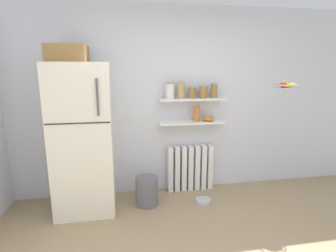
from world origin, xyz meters
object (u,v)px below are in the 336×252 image
(storage_jar_3, at_px, (203,92))
(hanging_fruit_basket, at_px, (286,85))
(storage_jar_4, at_px, (214,91))
(pet_food_bowl, at_px, (203,201))
(radiator, at_px, (190,168))
(storage_jar_0, at_px, (170,91))
(vase, at_px, (197,114))
(storage_jar_1, at_px, (181,90))
(shelf_bowl, at_px, (208,118))
(storage_jar_2, at_px, (192,92))
(trash_bin, at_px, (147,191))
(refrigerator, at_px, (83,135))

(storage_jar_3, relative_size, hanging_fruit_basket, 0.59)
(storage_jar_4, bearing_deg, pet_food_bowl, -120.55)
(radiator, height_order, storage_jar_3, storage_jar_3)
(storage_jar_0, height_order, pet_food_bowl, storage_jar_0)
(vase, height_order, hanging_fruit_basket, hanging_fruit_basket)
(radiator, bearing_deg, vase, -22.74)
(storage_jar_0, relative_size, storage_jar_1, 0.93)
(radiator, relative_size, hanging_fruit_basket, 2.24)
(storage_jar_0, bearing_deg, storage_jar_3, 0.00)
(storage_jar_1, relative_size, shelf_bowl, 1.40)
(storage_jar_3, xyz_separation_m, vase, (-0.08, -0.00, -0.31))
(storage_jar_2, distance_m, shelf_bowl, 0.44)
(storage_jar_2, distance_m, vase, 0.31)
(storage_jar_3, bearing_deg, storage_jar_0, 180.00)
(radiator, height_order, hanging_fruit_basket, hanging_fruit_basket)
(storage_jar_0, height_order, shelf_bowl, storage_jar_0)
(storage_jar_4, height_order, vase, storage_jar_4)
(storage_jar_4, relative_size, vase, 0.96)
(storage_jar_1, xyz_separation_m, storage_jar_2, (0.16, 0.00, -0.04))
(trash_bin, bearing_deg, storage_jar_0, 40.74)
(shelf_bowl, height_order, hanging_fruit_basket, hanging_fruit_basket)
(storage_jar_1, height_order, pet_food_bowl, storage_jar_1)
(storage_jar_0, relative_size, storage_jar_2, 1.34)
(hanging_fruit_basket, bearing_deg, refrigerator, 175.12)
(vase, bearing_deg, storage_jar_0, 180.00)
(trash_bin, bearing_deg, pet_food_bowl, -7.36)
(shelf_bowl, bearing_deg, storage_jar_3, 180.00)
(radiator, bearing_deg, hanging_fruit_basket, -24.06)
(pet_food_bowl, xyz_separation_m, hanging_fruit_basket, (1.02, -0.05, 1.53))
(storage_jar_0, distance_m, shelf_bowl, 0.68)
(storage_jar_4, relative_size, hanging_fruit_basket, 0.69)
(storage_jar_1, relative_size, storage_jar_4, 1.14)
(vase, xyz_separation_m, shelf_bowl, (0.17, 0.00, -0.07))
(vase, bearing_deg, hanging_fruit_basket, -24.15)
(refrigerator, bearing_deg, storage_jar_2, 9.53)
(storage_jar_4, xyz_separation_m, vase, (-0.24, 0.00, -0.32))
(storage_jar_4, height_order, trash_bin, storage_jar_4)
(radiator, bearing_deg, storage_jar_1, -169.11)
(radiator, xyz_separation_m, vase, (0.07, -0.03, 0.81))
(storage_jar_0, relative_size, pet_food_bowl, 1.07)
(storage_jar_2, height_order, pet_food_bowl, storage_jar_2)
(storage_jar_0, height_order, hanging_fruit_basket, hanging_fruit_basket)
(storage_jar_1, height_order, trash_bin, storage_jar_1)
(refrigerator, relative_size, hanging_fruit_basket, 6.80)
(storage_jar_1, relative_size, storage_jar_3, 1.34)
(hanging_fruit_basket, bearing_deg, shelf_bowl, 151.65)
(radiator, distance_m, storage_jar_0, 1.18)
(storage_jar_2, distance_m, storage_jar_4, 0.31)
(radiator, bearing_deg, shelf_bowl, -7.00)
(storage_jar_3, xyz_separation_m, trash_bin, (-0.83, -0.31, -1.26))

